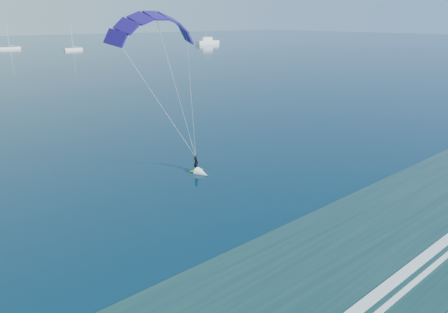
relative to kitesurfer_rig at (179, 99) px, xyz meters
name	(u,v)px	position (x,y,z in m)	size (l,w,h in m)	color
kitesurfer_rig	(179,99)	(0.00, 0.00, 0.00)	(13.99, 8.88, 17.57)	#94E11A
motor_yacht	(207,41)	(146.04, 185.66, -7.29)	(16.24, 4.33, 6.55)	silver
sailboat_4	(10,48)	(34.95, 219.30, -8.36)	(10.34, 2.40, 13.84)	silver
sailboat_5	(73,49)	(58.98, 189.56, -8.37)	(9.30, 2.40, 12.61)	silver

